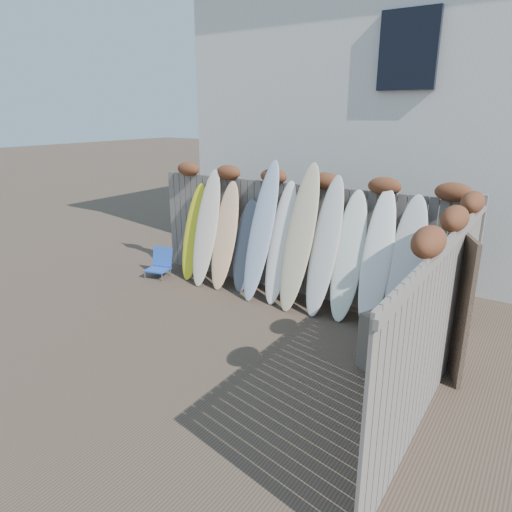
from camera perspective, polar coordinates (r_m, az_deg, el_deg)
The scene contains 18 objects.
ground at distance 6.76m, azimuth -5.75°, elevation -10.71°, with size 80.00×80.00×0.00m, color #493A2D.
back_fence at distance 8.16m, azimuth 5.01°, elevation 3.27°, with size 6.05×0.28×2.24m.
right_fence at distance 5.29m, azimuth 21.97°, elevation -6.55°, with size 0.28×4.40×2.24m.
house at distance 11.55m, azimuth 17.66°, elevation 16.86°, with size 8.50×5.50×6.33m.
beach_chair at distance 9.43m, azimuth -11.91°, elevation -0.87°, with size 0.52×0.55×0.58m.
wooden_crate at distance 6.12m, azimuth 16.52°, elevation -10.58°, with size 0.65×0.54×0.75m, color #6E5E53.
lattice_panel at distance 6.33m, azimuth 23.62°, elevation -5.13°, with size 0.05×1.21×1.82m, color brown.
surfboard_0 at distance 9.08m, azimuth -7.75°, elevation 3.01°, with size 0.45×0.07×1.93m, color yellow.
surfboard_1 at distance 8.73m, azimuth -6.22°, elevation 3.50°, with size 0.48×0.07×2.25m, color beige.
surfboard_2 at distance 8.53m, azimuth -3.90°, elevation 2.57°, with size 0.48×0.07×2.06m, color #E5C588.
surfboard_3 at distance 8.39m, azimuth -1.29°, elevation 1.29°, with size 0.45×0.07×1.74m, color #545966.
surfboard_4 at distance 7.96m, azimuth 0.66°, elevation 3.14°, with size 0.47×0.07×2.51m, color #AEC0DE.
surfboard_5 at distance 7.85m, azimuth 3.11°, elevation 1.64°, with size 0.45×0.07×2.16m, color white.
surfboard_6 at distance 7.57m, azimuth 5.46°, elevation 2.31°, with size 0.51×0.07×2.51m, color beige.
surfboard_7 at distance 7.44m, azimuth 8.59°, elevation 1.20°, with size 0.47×0.07×2.33m, color silver.
surfboard_8 at distance 7.34m, azimuth 11.47°, elevation 0.00°, with size 0.49×0.07×2.12m, color white.
surfboard_9 at distance 7.15m, azimuth 14.86°, elevation -0.38°, with size 0.45×0.07×2.20m, color white.
surfboard_10 at distance 7.06m, azimuth 18.20°, elevation -1.19°, with size 0.51×0.07×2.13m, color silver.
Camera 1 is at (3.83, -4.56, 3.19)m, focal length 32.00 mm.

